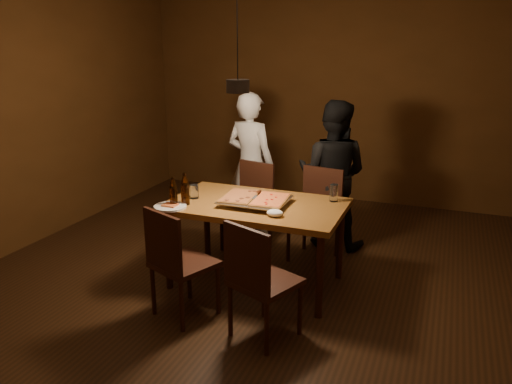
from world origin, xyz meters
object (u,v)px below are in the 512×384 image
(chair_far_left, at_px, (251,198))
(chair_near_right, at_px, (257,272))
(chair_far_right, at_px, (318,205))
(plate_slice, at_px, (170,206))
(chair_near_left, at_px, (175,254))
(pendant_lamp, at_px, (238,85))
(pizza_tray, at_px, (255,202))
(diner_dark, at_px, (332,175))
(dining_table, at_px, (256,211))
(diner_white, at_px, (251,165))
(beer_bottle_b, at_px, (185,189))
(beer_bottle_a, at_px, (173,192))

(chair_far_left, xyz_separation_m, chair_near_right, (0.69, -1.59, 0.00))
(chair_far_right, xyz_separation_m, plate_slice, (-0.98, -1.14, 0.22))
(chair_near_right, bearing_deg, chair_near_left, -162.20)
(pendant_lamp, bearing_deg, chair_near_left, -115.88)
(pizza_tray, xyz_separation_m, plate_slice, (-0.63, -0.33, -0.01))
(chair_near_right, bearing_deg, chair_far_left, 135.76)
(plate_slice, relative_size, diner_dark, 0.18)
(dining_table, xyz_separation_m, chair_near_left, (-0.35, -0.78, -0.14))
(diner_white, bearing_deg, beer_bottle_b, 100.12)
(dining_table, bearing_deg, diner_dark, 70.53)
(diner_dark, bearing_deg, chair_near_left, 70.31)
(beer_bottle_b, bearing_deg, diner_white, 88.49)
(chair_near_left, distance_m, beer_bottle_b, 0.66)
(chair_near_left, xyz_separation_m, diner_dark, (0.75, 1.91, 0.23))
(pendant_lamp, bearing_deg, chair_near_right, -57.18)
(chair_far_right, bearing_deg, plate_slice, 59.25)
(beer_bottle_a, xyz_separation_m, beer_bottle_b, (0.07, 0.08, 0.01))
(pizza_tray, relative_size, beer_bottle_a, 2.16)
(chair_far_left, height_order, diner_white, diner_white)
(pizza_tray, xyz_separation_m, beer_bottle_b, (-0.55, -0.21, 0.11))
(chair_far_left, height_order, diner_dark, diner_dark)
(chair_near_left, bearing_deg, chair_far_right, 88.01)
(chair_far_left, bearing_deg, chair_near_right, 127.33)
(dining_table, relative_size, beer_bottle_b, 5.44)
(pizza_tray, relative_size, plate_slice, 2.03)
(diner_white, bearing_deg, dining_table, 125.81)
(beer_bottle_b, relative_size, plate_slice, 1.02)
(chair_near_left, bearing_deg, pendant_lamp, 86.47)
(chair_far_right, distance_m, beer_bottle_a, 1.50)
(chair_near_right, distance_m, pizza_tray, 0.89)
(dining_table, xyz_separation_m, chair_far_right, (0.35, 0.77, -0.14))
(chair_near_right, xyz_separation_m, pendant_lamp, (-0.41, 0.63, 1.22))
(chair_near_left, xyz_separation_m, beer_bottle_b, (-0.19, 0.53, 0.35))
(chair_near_left, xyz_separation_m, pizza_tray, (0.36, 0.74, 0.24))
(dining_table, distance_m, beer_bottle_a, 0.72)
(beer_bottle_a, bearing_deg, diner_dark, 55.24)
(chair_near_left, bearing_deg, pizza_tray, 86.63)
(pizza_tray, xyz_separation_m, beer_bottle_a, (-0.62, -0.29, 0.10))
(dining_table, height_order, plate_slice, plate_slice)
(chair_far_right, distance_m, pizza_tray, 0.91)
(beer_bottle_a, height_order, diner_white, diner_white)
(chair_near_left, distance_m, beer_bottle_a, 0.62)
(chair_far_right, bearing_deg, dining_table, 75.36)
(chair_far_left, distance_m, chair_near_left, 1.54)
(chair_far_right, height_order, chair_near_right, same)
(pizza_tray, bearing_deg, beer_bottle_a, -159.25)
(chair_near_right, xyz_separation_m, diner_white, (-0.85, 1.97, 0.25))
(dining_table, height_order, diner_dark, diner_dark)
(chair_far_right, bearing_deg, beer_bottle_a, 58.53)
(dining_table, bearing_deg, chair_far_left, 115.14)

